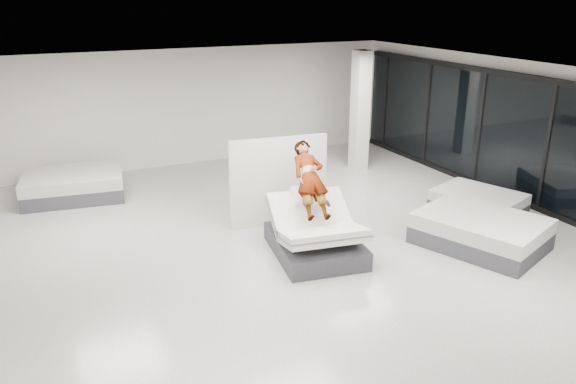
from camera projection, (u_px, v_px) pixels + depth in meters
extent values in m
plane|color=beige|center=(303.00, 262.00, 10.16)|extent=(14.00, 14.00, 0.00)
plane|color=black|center=(305.00, 84.00, 9.08)|extent=(14.00, 14.00, 0.00)
cube|color=silver|center=(189.00, 107.00, 15.57)|extent=(12.00, 0.04, 3.20)
cube|color=silver|center=(552.00, 141.00, 12.06)|extent=(0.04, 14.00, 3.20)
cube|color=#3B3A40|center=(315.00, 245.00, 10.43)|extent=(1.76, 2.16, 0.34)
cube|color=white|center=(309.00, 213.00, 10.59)|extent=(1.60, 1.17, 0.68)
cube|color=slate|center=(309.00, 213.00, 10.59)|extent=(1.61, 1.10, 0.54)
cube|color=white|center=(323.00, 236.00, 9.89)|extent=(1.61, 1.22, 0.43)
cube|color=slate|center=(323.00, 236.00, 9.89)|extent=(1.62, 1.20, 0.25)
cube|color=silver|center=(307.00, 195.00, 10.63)|extent=(0.60, 0.49, 0.32)
imported|color=slate|center=(310.00, 188.00, 10.35)|extent=(0.83, 1.49, 1.54)
cube|color=black|center=(328.00, 204.00, 10.16)|extent=(0.07, 0.15, 0.08)
cube|color=silver|center=(279.00, 181.00, 11.55)|extent=(2.05, 0.36, 1.87)
cube|color=#3B3A40|center=(478.00, 207.00, 12.38)|extent=(1.84, 2.10, 0.26)
cube|color=white|center=(479.00, 197.00, 12.30)|extent=(1.84, 2.10, 0.22)
cube|color=#3B3A40|center=(480.00, 238.00, 10.76)|extent=(2.35, 2.67, 0.33)
cube|color=white|center=(481.00, 223.00, 10.65)|extent=(2.35, 2.67, 0.28)
cube|color=#3B3A40|center=(74.00, 190.00, 13.33)|extent=(2.44, 1.96, 0.33)
cube|color=white|center=(73.00, 178.00, 13.23)|extent=(2.44, 1.96, 0.28)
cube|color=silver|center=(360.00, 111.00, 15.07)|extent=(0.40, 0.40, 3.20)
cube|color=#1B242D|center=(548.00, 148.00, 12.07)|extent=(0.06, 13.40, 2.80)
cube|color=black|center=(538.00, 208.00, 12.54)|extent=(0.12, 13.40, 0.12)
cube|color=black|center=(558.00, 82.00, 11.60)|extent=(0.12, 13.40, 0.12)
cube|color=black|center=(548.00, 148.00, 12.07)|extent=(0.09, 0.08, 2.80)
cube|color=black|center=(480.00, 129.00, 13.77)|extent=(0.09, 0.08, 2.80)
cube|color=black|center=(428.00, 114.00, 15.47)|extent=(0.09, 0.08, 2.80)
cube|color=black|center=(386.00, 102.00, 17.17)|extent=(0.09, 0.08, 2.80)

